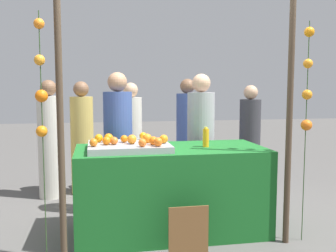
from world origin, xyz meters
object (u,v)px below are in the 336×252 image
Objects in this scene: chalkboard_sign at (188,234)px; vendor_left at (118,149)px; vendor_right at (201,146)px; orange_1 at (94,143)px; juice_bottle at (206,138)px; stall_counter at (171,190)px; orange_0 at (147,138)px.

chalkboard_sign is 0.29× the size of vendor_left.
vendor_right is (0.47, 1.34, 0.52)m from chalkboard_sign.
orange_1 is 0.37× the size of juice_bottle.
vendor_left is at bearing 72.14° from orange_1.
juice_bottle is at bearing -2.11° from stall_counter.
orange_1 is 0.90m from vendor_left.
stall_counter is at bearing -53.85° from vendor_left.
orange_0 is at bearing 113.42° from chalkboard_sign.
chalkboard_sign is at bearing -87.87° from stall_counter.
stall_counter is 20.73× the size of orange_0.
stall_counter is 0.58m from orange_0.
stall_counter is 0.91m from vendor_right.
chalkboard_sign is 1.49m from vendor_left.
vendor_left is (-0.50, 1.31, 0.53)m from chalkboard_sign.
orange_1 is at bearing -165.03° from orange_0.
vendor_right reaches higher than stall_counter.
orange_0 is at bearing -70.99° from vendor_left.
orange_0 is 0.19× the size of chalkboard_sign.
chalkboard_sign is (0.02, -0.65, -0.20)m from stall_counter.
orange_1 is (-0.51, -0.14, -0.01)m from orange_0.
orange_0 is at bearing -135.35° from vendor_right.
orange_1 is at bearing 148.40° from chalkboard_sign.
orange_0 is 0.76m from vendor_left.
vendor_right reaches higher than chalkboard_sign.
chalkboard_sign is 0.30× the size of vendor_right.
vendor_right is (1.24, 0.86, -0.20)m from orange_1.
orange_0 is (-0.24, -0.04, 0.53)m from stall_counter.
juice_bottle is (1.10, 0.16, -0.00)m from orange_1.
stall_counter is 0.63m from juice_bottle.
vendor_left reaches higher than stall_counter.
vendor_right reaches higher than juice_bottle.
vendor_left is (-0.24, 0.70, -0.21)m from orange_0.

